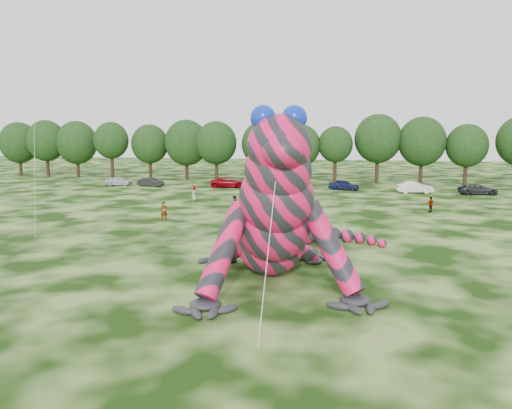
{
  "coord_description": "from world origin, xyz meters",
  "views": [
    {
      "loc": [
        4.03,
        -19.94,
        7.98
      ],
      "look_at": [
        -1.19,
        6.4,
        4.0
      ],
      "focal_mm": 35.0,
      "sensor_mm": 36.0,
      "label": 1
    }
  ],
  "objects_px": {
    "car_2": "(229,182)",
    "spectator_0": "(164,211)",
    "tree_9": "(335,155)",
    "car_4": "(344,185)",
    "car_1": "(150,182)",
    "spectator_3": "(431,205)",
    "tree_2": "(77,149)",
    "tree_6": "(216,151)",
    "car_0": "(119,181)",
    "tree_5": "(186,150)",
    "spectator_4": "(194,193)",
    "tree_0": "(19,149)",
    "tree_10": "(378,149)",
    "car_5": "(415,187)",
    "tree_4": "(150,152)",
    "tree_7": "(263,152)",
    "tree_12": "(466,155)",
    "car_6": "(478,189)",
    "inflatable_gecko": "(268,192)",
    "tree_8": "(300,154)",
    "spectator_1": "(234,205)",
    "tree_1": "(47,149)",
    "tree_11": "(422,151)"
  },
  "relations": [
    {
      "from": "inflatable_gecko",
      "to": "spectator_1",
      "type": "relative_size",
      "value": 9.91
    },
    {
      "from": "car_5",
      "to": "car_6",
      "type": "bearing_deg",
      "value": -101.26
    },
    {
      "from": "car_6",
      "to": "car_5",
      "type": "bearing_deg",
      "value": 83.21
    },
    {
      "from": "tree_1",
      "to": "tree_6",
      "type": "relative_size",
      "value": 1.03
    },
    {
      "from": "spectator_4",
      "to": "spectator_3",
      "type": "bearing_deg",
      "value": 53.86
    },
    {
      "from": "tree_4",
      "to": "tree_6",
      "type": "xyz_separation_m",
      "value": [
        12.08,
        -2.03,
        0.22
      ]
    },
    {
      "from": "car_5",
      "to": "car_1",
      "type": "bearing_deg",
      "value": 77.88
    },
    {
      "from": "tree_7",
      "to": "spectator_3",
      "type": "height_order",
      "value": "tree_7"
    },
    {
      "from": "spectator_3",
      "to": "spectator_1",
      "type": "bearing_deg",
      "value": -27.5
    },
    {
      "from": "car_2",
      "to": "spectator_0",
      "type": "xyz_separation_m",
      "value": [
        0.89,
        -26.82,
        0.15
      ]
    },
    {
      "from": "tree_5",
      "to": "spectator_4",
      "type": "distance_m",
      "value": 26.0
    },
    {
      "from": "tree_2",
      "to": "car_2",
      "type": "bearing_deg",
      "value": -19.64
    },
    {
      "from": "spectator_0",
      "to": "tree_0",
      "type": "bearing_deg",
      "value": 109.27
    },
    {
      "from": "tree_10",
      "to": "spectator_0",
      "type": "distance_m",
      "value": 42.42
    },
    {
      "from": "tree_11",
      "to": "car_2",
      "type": "relative_size",
      "value": 1.93
    },
    {
      "from": "tree_8",
      "to": "car_6",
      "type": "relative_size",
      "value": 1.89
    },
    {
      "from": "tree_6",
      "to": "inflatable_gecko",
      "type": "bearing_deg",
      "value": -71.09
    },
    {
      "from": "tree_9",
      "to": "car_1",
      "type": "relative_size",
      "value": 2.27
    },
    {
      "from": "tree_10",
      "to": "spectator_4",
      "type": "bearing_deg",
      "value": -131.55
    },
    {
      "from": "tree_5",
      "to": "spectator_4",
      "type": "bearing_deg",
      "value": -69.19
    },
    {
      "from": "car_1",
      "to": "spectator_3",
      "type": "bearing_deg",
      "value": -108.24
    },
    {
      "from": "tree_12",
      "to": "car_6",
      "type": "bearing_deg",
      "value": -93.24
    },
    {
      "from": "car_2",
      "to": "car_4",
      "type": "relative_size",
      "value": 1.27
    },
    {
      "from": "tree_12",
      "to": "tree_0",
      "type": "bearing_deg",
      "value": 178.85
    },
    {
      "from": "tree_1",
      "to": "spectator_0",
      "type": "xyz_separation_m",
      "value": [
        35.87,
        -36.69,
        -4.03
      ]
    },
    {
      "from": "inflatable_gecko",
      "to": "car_1",
      "type": "height_order",
      "value": "inflatable_gecko"
    },
    {
      "from": "tree_7",
      "to": "car_0",
      "type": "relative_size",
      "value": 2.46
    },
    {
      "from": "tree_2",
      "to": "car_2",
      "type": "relative_size",
      "value": 1.85
    },
    {
      "from": "car_0",
      "to": "spectator_1",
      "type": "relative_size",
      "value": 2.08
    },
    {
      "from": "tree_2",
      "to": "spectator_3",
      "type": "relative_size",
      "value": 6.19
    },
    {
      "from": "tree_8",
      "to": "tree_9",
      "type": "relative_size",
      "value": 1.03
    },
    {
      "from": "tree_1",
      "to": "tree_7",
      "type": "bearing_deg",
      "value": -1.87
    },
    {
      "from": "tree_6",
      "to": "car_0",
      "type": "bearing_deg",
      "value": -143.08
    },
    {
      "from": "spectator_3",
      "to": "tree_11",
      "type": "bearing_deg",
      "value": -137.71
    },
    {
      "from": "tree_5",
      "to": "tree_10",
      "type": "relative_size",
      "value": 0.93
    },
    {
      "from": "car_0",
      "to": "spectator_4",
      "type": "height_order",
      "value": "spectator_4"
    },
    {
      "from": "spectator_0",
      "to": "spectator_3",
      "type": "height_order",
      "value": "spectator_0"
    },
    {
      "from": "inflatable_gecko",
      "to": "tree_10",
      "type": "distance_m",
      "value": 51.81
    },
    {
      "from": "tree_5",
      "to": "car_4",
      "type": "xyz_separation_m",
      "value": [
        25.82,
        -10.1,
        -4.2
      ]
    },
    {
      "from": "spectator_0",
      "to": "tree_5",
      "type": "bearing_deg",
      "value": 77.28
    },
    {
      "from": "car_4",
      "to": "car_5",
      "type": "xyz_separation_m",
      "value": [
        9.01,
        -1.72,
        0.05
      ]
    },
    {
      "from": "tree_4",
      "to": "tree_12",
      "type": "height_order",
      "value": "tree_4"
    },
    {
      "from": "car_5",
      "to": "spectator_1",
      "type": "relative_size",
      "value": 2.46
    },
    {
      "from": "car_2",
      "to": "car_4",
      "type": "distance_m",
      "value": 16.07
    },
    {
      "from": "tree_6",
      "to": "car_2",
      "type": "relative_size",
      "value": 1.82
    },
    {
      "from": "tree_1",
      "to": "tree_11",
      "type": "xyz_separation_m",
      "value": [
        62.14,
        0.14,
        0.13
      ]
    },
    {
      "from": "tree_6",
      "to": "spectator_0",
      "type": "distance_m",
      "value": 35.89
    },
    {
      "from": "tree_0",
      "to": "spectator_4",
      "type": "xyz_separation_m",
      "value": [
        40.56,
        -24.8,
        -3.89
      ]
    },
    {
      "from": "car_4",
      "to": "spectator_4",
      "type": "xyz_separation_m",
      "value": [
        -16.7,
        -13.91,
        0.16
      ]
    },
    {
      "from": "tree_9",
      "to": "car_4",
      "type": "bearing_deg",
      "value": -79.74
    }
  ]
}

